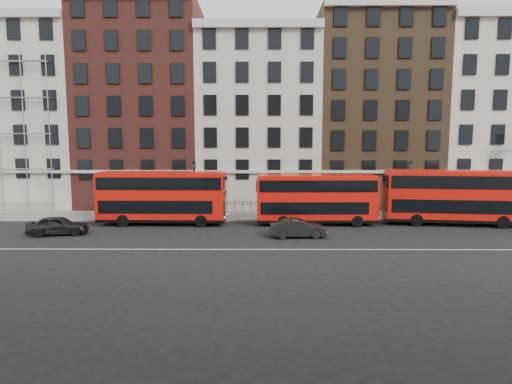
{
  "coord_description": "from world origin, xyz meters",
  "views": [
    {
      "loc": [
        0.0,
        -27.48,
        6.63
      ],
      "look_at": [
        -0.19,
        5.0,
        3.0
      ],
      "focal_mm": 28.0,
      "sensor_mm": 36.0,
      "label": 1
    }
  ],
  "objects_px": {
    "car_front": "(298,228)",
    "bus_d": "(452,196)",
    "bus_b": "(162,196)",
    "bus_c": "(316,198)",
    "car_rear": "(58,225)"
  },
  "relations": [
    {
      "from": "bus_b",
      "to": "car_front",
      "type": "height_order",
      "value": "bus_b"
    },
    {
      "from": "bus_d",
      "to": "car_front",
      "type": "height_order",
      "value": "bus_d"
    },
    {
      "from": "car_front",
      "to": "bus_d",
      "type": "bearing_deg",
      "value": -73.66
    },
    {
      "from": "car_front",
      "to": "bus_c",
      "type": "bearing_deg",
      "value": -25.42
    },
    {
      "from": "bus_b",
      "to": "car_rear",
      "type": "xyz_separation_m",
      "value": [
        -6.96,
        -4.22,
        -1.71
      ]
    },
    {
      "from": "bus_b",
      "to": "bus_d",
      "type": "height_order",
      "value": "bus_d"
    },
    {
      "from": "bus_c",
      "to": "car_rear",
      "type": "height_order",
      "value": "bus_c"
    },
    {
      "from": "bus_d",
      "to": "bus_b",
      "type": "bearing_deg",
      "value": -172.86
    },
    {
      "from": "bus_b",
      "to": "bus_c",
      "type": "bearing_deg",
      "value": 1.03
    },
    {
      "from": "bus_b",
      "to": "bus_c",
      "type": "distance_m",
      "value": 13.23
    },
    {
      "from": "bus_b",
      "to": "car_rear",
      "type": "relative_size",
      "value": 2.53
    },
    {
      "from": "car_rear",
      "to": "bus_d",
      "type": "bearing_deg",
      "value": -93.48
    },
    {
      "from": "bus_b",
      "to": "bus_c",
      "type": "height_order",
      "value": "bus_b"
    },
    {
      "from": "bus_c",
      "to": "bus_d",
      "type": "distance_m",
      "value": 11.68
    },
    {
      "from": "bus_d",
      "to": "car_rear",
      "type": "xyz_separation_m",
      "value": [
        -31.86,
        -4.23,
        -1.79
      ]
    }
  ]
}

